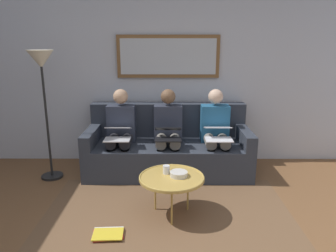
{
  "coord_description": "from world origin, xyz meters",
  "views": [
    {
      "loc": [
        -0.01,
        2.15,
        1.78
      ],
      "look_at": [
        0.0,
        -1.7,
        0.75
      ],
      "focal_mm": 34.57,
      "sensor_mm": 36.0,
      "label": 1
    }
  ],
  "objects": [
    {
      "name": "couch",
      "position": [
        0.0,
        -2.12,
        0.31
      ],
      "size": [
        2.2,
        0.9,
        0.9
      ],
      "color": "#2D333D",
      "rests_on": "ground_plane"
    },
    {
      "name": "person_right",
      "position": [
        0.64,
        -2.05,
        0.61
      ],
      "size": [
        0.38,
        0.58,
        1.14
      ],
      "color": "#2D3342",
      "rests_on": "couch"
    },
    {
      "name": "laptop_black",
      "position": [
        0.0,
        -1.81,
        0.62
      ],
      "size": [
        0.33,
        0.34,
        0.15
      ],
      "color": "black"
    },
    {
      "name": "person_left",
      "position": [
        -0.64,
        -2.05,
        0.61
      ],
      "size": [
        0.38,
        0.58,
        1.14
      ],
      "color": "#235B84",
      "rests_on": "couch"
    },
    {
      "name": "person_middle",
      "position": [
        0.0,
        -2.05,
        0.61
      ],
      "size": [
        0.38,
        0.58,
        1.14
      ],
      "color": "#2D3342",
      "rests_on": "couch"
    },
    {
      "name": "laptop_white",
      "position": [
        -0.64,
        -1.81,
        0.63
      ],
      "size": [
        0.34,
        0.37,
        0.16
      ],
      "color": "white"
    },
    {
      "name": "area_rug",
      "position": [
        0.0,
        -0.85,
        0.0
      ],
      "size": [
        2.6,
        1.8,
        0.01
      ],
      "primitive_type": "cube",
      "color": "brown",
      "rests_on": "ground_plane"
    },
    {
      "name": "wall_rear",
      "position": [
        0.0,
        -2.6,
        1.3
      ],
      "size": [
        6.0,
        0.12,
        2.6
      ],
      "primitive_type": "cube",
      "color": "#B7BCC6",
      "rests_on": "ground_plane"
    },
    {
      "name": "magazine_stack",
      "position": [
        0.56,
        -0.51,
        0.02
      ],
      "size": [
        0.31,
        0.26,
        0.03
      ],
      "color": "red",
      "rests_on": "ground_plane"
    },
    {
      "name": "framed_mirror",
      "position": [
        0.0,
        -2.51,
        1.55
      ],
      "size": [
        1.45,
        0.05,
        0.6
      ],
      "color": "brown"
    },
    {
      "name": "coffee_table",
      "position": [
        -0.04,
        -0.9,
        0.41
      ],
      "size": [
        0.67,
        0.67,
        0.44
      ],
      "color": "tan",
      "rests_on": "ground_plane"
    },
    {
      "name": "laptop_silver",
      "position": [
        0.64,
        -1.81,
        0.63
      ],
      "size": [
        0.32,
        0.36,
        0.15
      ],
      "color": "silver"
    },
    {
      "name": "bowl",
      "position": [
        -0.11,
        -0.92,
        0.45
      ],
      "size": [
        0.18,
        0.18,
        0.05
      ],
      "primitive_type": "cylinder",
      "color": "beige",
      "rests_on": "coffee_table"
    },
    {
      "name": "cup",
      "position": [
        0.02,
        -0.98,
        0.47
      ],
      "size": [
        0.07,
        0.07,
        0.09
      ],
      "primitive_type": "cylinder",
      "color": "silver",
      "rests_on": "coffee_table"
    },
    {
      "name": "standing_lamp",
      "position": [
        1.55,
        -1.85,
        1.37
      ],
      "size": [
        0.32,
        0.32,
        1.66
      ],
      "color": "black",
      "rests_on": "ground_plane"
    }
  ]
}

